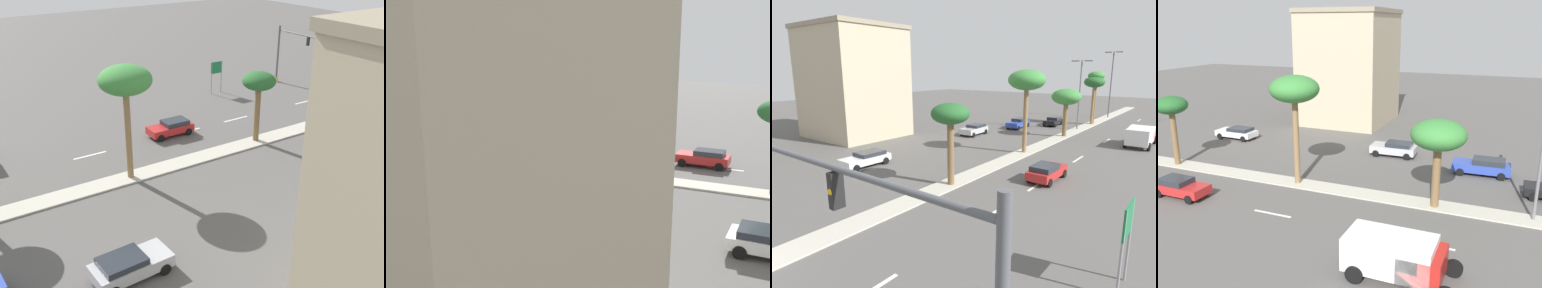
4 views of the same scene
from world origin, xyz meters
TOP-DOWN VIEW (x-y plane):
  - ground_plane at (0.00, 30.98)m, footprint 160.00×160.00m
  - median_curb at (0.00, 39.83)m, footprint 1.80×79.66m
  - lane_stripe_mid at (5.26, 18.98)m, footprint 0.20×2.80m
  - lane_stripe_rear at (5.26, 28.29)m, footprint 0.20×2.80m
  - lane_stripe_front at (5.26, 38.72)m, footprint 0.20×2.80m
  - commercial_building at (-21.87, 22.48)m, footprint 11.12×10.23m
  - palm_tree_mid at (0.16, 15.18)m, footprint 2.80×2.80m
  - palm_tree_rear at (0.01, 27.22)m, footprint 3.71×3.71m
  - palm_tree_center at (0.21, 37.92)m, footprint 3.66×3.66m
  - sedan_silver_near at (-9.81, 32.12)m, footprint 2.16×4.30m
  - sedan_blue_right at (-7.62, 40.32)m, footprint 2.07×4.64m
  - sedan_red_inboard at (5.33, 20.59)m, footprint 1.92×4.05m
  - sedan_white_rear at (-9.14, 14.52)m, footprint 2.10×4.42m
  - box_truck at (8.96, 37.91)m, footprint 2.61×5.55m

SIDE VIEW (x-z plane):
  - ground_plane at x=0.00m, z-range 0.00..0.00m
  - lane_stripe_mid at x=5.26m, z-range 0.00..0.01m
  - lane_stripe_rear at x=5.26m, z-range 0.00..0.01m
  - lane_stripe_front at x=5.26m, z-range 0.00..0.01m
  - median_curb at x=0.00m, z-range 0.00..0.12m
  - sedan_white_rear at x=-9.14m, z-range 0.07..1.33m
  - sedan_red_inboard at x=5.33m, z-range 0.06..1.40m
  - sedan_silver_near at x=-9.81m, z-range 0.07..1.42m
  - sedan_blue_right at x=-7.62m, z-range 0.06..1.49m
  - box_truck at x=8.96m, z-range 0.14..2.31m
  - palm_tree_center at x=0.21m, z-range 1.98..7.99m
  - palm_tree_mid at x=0.16m, z-range 2.11..8.14m
  - commercial_building at x=-21.87m, z-range 0.01..13.82m
  - palm_tree_rear at x=0.01m, z-range 3.09..11.43m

